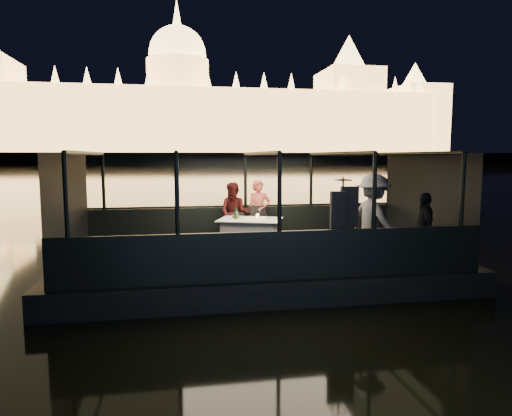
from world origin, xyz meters
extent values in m
plane|color=black|center=(0.00, 80.00, 0.00)|extent=(500.00, 500.00, 0.00)
cube|color=black|center=(0.00, 0.00, 0.00)|extent=(8.60, 4.40, 1.00)
cube|color=black|center=(0.00, 0.00, 0.48)|extent=(8.00, 4.00, 0.04)
cube|color=black|center=(0.00, 2.00, 0.95)|extent=(8.00, 0.08, 0.90)
cube|color=black|center=(0.00, -2.00, 0.95)|extent=(8.00, 0.08, 0.90)
cube|color=#423D33|center=(0.00, 210.00, 1.00)|extent=(400.00, 140.00, 6.00)
cube|color=white|center=(-0.10, 0.62, 0.89)|extent=(1.72, 1.49, 0.77)
cube|color=black|center=(-0.32, 1.22, 0.95)|extent=(0.41, 0.41, 0.82)
cube|color=black|center=(0.23, 1.24, 0.95)|extent=(0.58, 0.58, 0.97)
imported|color=#CA5649|center=(0.29, 1.62, 1.25)|extent=(0.60, 0.42, 1.62)
imported|color=#3F1111|center=(-0.36, 1.56, 1.25)|extent=(0.92, 0.83, 1.58)
imported|color=silver|center=(2.17, -1.19, 1.35)|extent=(1.01, 1.37, 1.89)
imported|color=black|center=(3.21, -1.37, 1.35)|extent=(0.61, 0.96, 1.51)
cylinder|color=#163D1F|center=(-0.43, 0.72, 1.42)|extent=(0.07, 0.07, 0.30)
cylinder|color=olive|center=(-0.42, 0.85, 1.31)|extent=(0.22, 0.22, 0.07)
cylinder|color=gold|center=(0.11, 0.82, 1.31)|extent=(0.07, 0.07, 0.09)
cylinder|color=silver|center=(0.39, 0.63, 1.27)|extent=(0.30, 0.30, 0.01)
cylinder|color=silver|center=(-0.33, 0.91, 1.27)|extent=(0.32, 0.32, 0.02)
camera|label=1|loc=(-1.82, -9.89, 2.73)|focal=32.00mm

